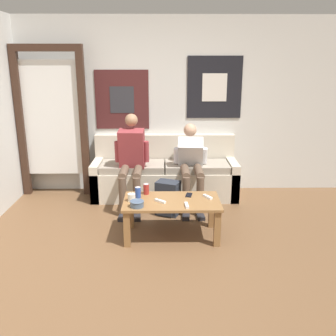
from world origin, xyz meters
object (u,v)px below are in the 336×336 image
object	(u,v)px
pillar_candle	(132,197)
cell_phone	(189,195)
ceramic_bowl	(137,203)
person_seated_teen	(191,162)
drink_can_red	(146,189)
game_controller_near_left	(187,205)
coffee_table	(172,207)
person_seated_adult	(131,159)
backpack	(168,199)
drink_can_blue	(138,192)
game_controller_far_center	(208,197)
couch	(165,176)
game_controller_near_right	(160,201)

from	to	relation	value
pillar_candle	cell_phone	size ratio (longest dim) A/B	0.67
ceramic_bowl	person_seated_teen	bearing A→B (deg)	60.41
drink_can_red	game_controller_near_left	xyz separation A→B (m)	(0.45, -0.38, -0.05)
coffee_table	game_controller_near_left	distance (m)	0.25
person_seated_adult	pillar_candle	bearing A→B (deg)	-85.53
backpack	person_seated_adult	bearing A→B (deg)	146.82
drink_can_blue	cell_phone	world-z (taller)	drink_can_blue
cell_phone	game_controller_near_left	bearing A→B (deg)	-97.93
coffee_table	pillar_candle	xyz separation A→B (m)	(-0.45, -0.02, 0.12)
person_seated_teen	ceramic_bowl	size ratio (longest dim) A/B	7.04
person_seated_adult	game_controller_far_center	size ratio (longest dim) A/B	8.80
person_seated_adult	person_seated_teen	bearing A→B (deg)	3.16
person_seated_teen	pillar_candle	size ratio (longest dim) A/B	11.03
couch	game_controller_far_center	bearing A→B (deg)	-68.99
backpack	drink_can_blue	xyz separation A→B (m)	(-0.35, -0.52, 0.28)
person_seated_teen	pillar_candle	xyz separation A→B (m)	(-0.73, -1.00, -0.13)
coffee_table	person_seated_teen	size ratio (longest dim) A/B	1.00
backpack	couch	bearing A→B (deg)	92.72
couch	drink_can_red	world-z (taller)	couch
person_seated_adult	cell_phone	world-z (taller)	person_seated_adult
backpack	coffee_table	bearing A→B (deg)	-86.59
person_seated_teen	drink_can_red	xyz separation A→B (m)	(-0.58, -0.78, -0.11)
cell_phone	person_seated_adult	bearing A→B (deg)	132.71
game_controller_far_center	couch	bearing A→B (deg)	111.01
game_controller_near_left	game_controller_far_center	distance (m)	0.36
drink_can_red	ceramic_bowl	bearing A→B (deg)	-101.79
couch	person_seated_adult	size ratio (longest dim) A/B	1.67
couch	coffee_table	distance (m)	1.33
drink_can_red	game_controller_far_center	distance (m)	0.72
coffee_table	game_controller_near_left	size ratio (longest dim) A/B	7.39
coffee_table	backpack	size ratio (longest dim) A/B	2.41
couch	game_controller_near_right	size ratio (longest dim) A/B	16.03
couch	drink_can_red	size ratio (longest dim) A/B	16.75
backpack	ceramic_bowl	bearing A→B (deg)	-112.77
drink_can_red	cell_phone	bearing A→B (deg)	-6.08
couch	game_controller_near_left	size ratio (longest dim) A/B	14.23
cell_phone	couch	bearing A→B (deg)	103.10
couch	cell_phone	size ratio (longest dim) A/B	14.19
game_controller_far_center	cell_phone	world-z (taller)	game_controller_far_center
game_controller_near_right	pillar_candle	bearing A→B (deg)	173.69
couch	drink_can_blue	world-z (taller)	couch
backpack	game_controller_near_right	distance (m)	0.72
backpack	pillar_candle	size ratio (longest dim) A/B	4.56
couch	backpack	size ratio (longest dim) A/B	4.64
coffee_table	person_seated_adult	distance (m)	1.12
person_seated_teen	pillar_candle	bearing A→B (deg)	-126.34
person_seated_teen	drink_can_blue	bearing A→B (deg)	-127.10
game_controller_near_right	game_controller_far_center	world-z (taller)	same
backpack	game_controller_far_center	bearing A→B (deg)	-50.67
person_seated_adult	drink_can_red	world-z (taller)	person_seated_adult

